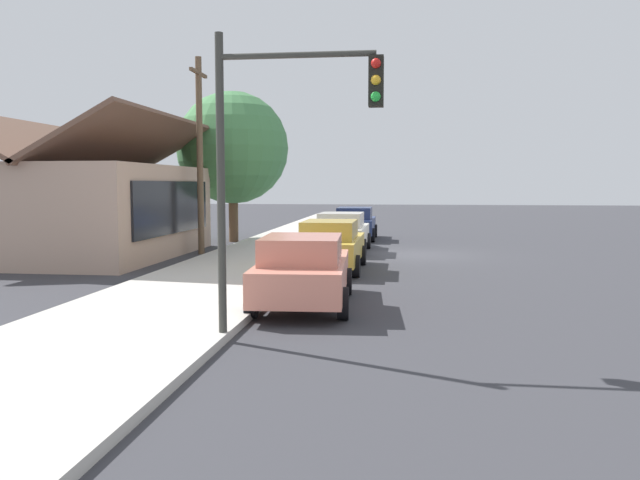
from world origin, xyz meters
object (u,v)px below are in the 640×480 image
object	(u,v)px
car_ivory	(342,232)
car_navy	(355,223)
car_coral	(303,270)
traffic_light_main	(282,136)
shade_tree	(233,148)
car_mustard	(331,245)
fire_hydrant_red	(309,239)
utility_pole_wooden	(200,152)

from	to	relation	value
car_ivory	car_navy	distance (m)	5.76
car_coral	car_navy	bearing A→B (deg)	-2.97
car_ivory	traffic_light_main	distance (m)	14.64
car_ivory	shade_tree	distance (m)	7.64
shade_tree	car_mustard	bearing A→B (deg)	-148.82
car_ivory	fire_hydrant_red	size ratio (longest dim) A/B	6.37
utility_pole_wooden	car_ivory	bearing A→B (deg)	-75.57
shade_tree	traffic_light_main	xyz separation A→B (m)	(-18.31, -5.80, -0.89)
car_mustard	utility_pole_wooden	bearing A→B (deg)	54.34
fire_hydrant_red	shade_tree	bearing A→B (deg)	47.64
traffic_light_main	utility_pole_wooden	distance (m)	14.20
traffic_light_main	fire_hydrant_red	world-z (taller)	traffic_light_main
shade_tree	car_coral	bearing A→B (deg)	-159.45
car_coral	shade_tree	size ratio (longest dim) A/B	0.67
car_mustard	shade_tree	distance (m)	11.45
car_coral	car_navy	distance (m)	16.91
traffic_light_main	fire_hydrant_red	distance (m)	14.93
car_ivory	fire_hydrant_red	bearing A→B (deg)	84.66
car_coral	utility_pole_wooden	xyz separation A→B (m)	(9.78, 5.51, 3.11)
car_mustard	car_ivory	world-z (taller)	same
car_coral	traffic_light_main	xyz separation A→B (m)	(-3.23, -0.15, 2.68)
car_ivory	car_navy	xyz separation A→B (m)	(5.76, -0.12, -0.00)
car_ivory	traffic_light_main	xyz separation A→B (m)	(-14.39, -0.31, 2.68)
car_navy	shade_tree	bearing A→B (deg)	108.18
shade_tree	fire_hydrant_red	world-z (taller)	shade_tree
car_coral	car_mustard	distance (m)	5.77
shade_tree	traffic_light_main	distance (m)	19.23
car_navy	fire_hydrant_red	distance (m)	5.81
car_coral	fire_hydrant_red	size ratio (longest dim) A/B	6.57
car_coral	fire_hydrant_red	distance (m)	11.41
fire_hydrant_red	car_navy	bearing A→B (deg)	-14.64
traffic_light_main	utility_pole_wooden	xyz separation A→B (m)	(13.01, 5.66, 0.44)
shade_tree	car_ivory	bearing A→B (deg)	-125.53
shade_tree	traffic_light_main	bearing A→B (deg)	-162.42
traffic_light_main	fire_hydrant_red	bearing A→B (deg)	6.51
car_coral	car_mustard	bearing A→B (deg)	-2.95
car_coral	utility_pole_wooden	world-z (taller)	utility_pole_wooden
shade_tree	fire_hydrant_red	distance (m)	6.82
fire_hydrant_red	utility_pole_wooden	bearing A→B (deg)	110.84
car_navy	traffic_light_main	size ratio (longest dim) A/B	0.85
traffic_light_main	shade_tree	bearing A→B (deg)	17.58
car_ivory	utility_pole_wooden	world-z (taller)	utility_pole_wooden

